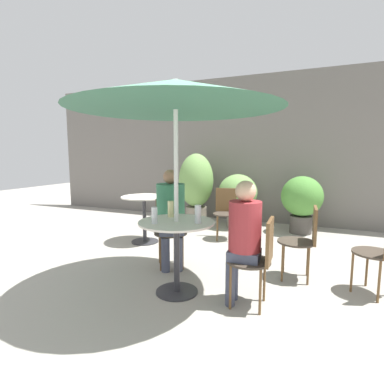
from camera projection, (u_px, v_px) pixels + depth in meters
ground_plane at (169, 299)px, 2.95m from camera, size 20.00×20.00×0.00m
storefront_wall at (252, 150)px, 6.21m from camera, size 10.00×0.06×3.00m
cafe_table_near at (177, 239)px, 3.02m from camera, size 0.77×0.77×0.75m
cafe_table_far at (144, 209)px, 4.79m from camera, size 0.73×0.73×0.75m
bistro_chair_0 at (259, 254)px, 2.74m from camera, size 0.41×0.41×0.84m
bistro_chair_1 at (170, 225)px, 3.84m from camera, size 0.46×0.47×0.84m
bistro_chair_2 at (226, 208)px, 5.03m from camera, size 0.43×0.45×0.84m
bistro_chair_4 at (305, 236)px, 3.34m from camera, size 0.42×0.41×0.84m
seated_person_0 at (243, 232)px, 2.76m from camera, size 0.31×0.30×1.18m
seated_person_1 at (171, 211)px, 3.67m from camera, size 0.42×0.44×1.23m
beer_glass_0 at (171, 209)px, 3.20m from camera, size 0.06×0.06×0.17m
beer_glass_1 at (155, 215)px, 2.90m from camera, size 0.06×0.06×0.16m
beer_glass_2 at (198, 214)px, 2.92m from camera, size 0.06×0.06×0.18m
potted_plant_0 at (196, 184)px, 6.13m from camera, size 0.71×0.71×1.42m
potted_plant_1 at (238, 196)px, 5.77m from camera, size 0.74×0.74×1.03m
potted_plant_2 at (302, 199)px, 5.33m from camera, size 0.72×0.72×1.03m
umbrella at (176, 95)px, 2.84m from camera, size 2.07×2.07×2.12m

